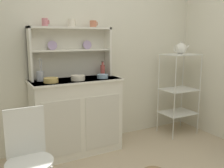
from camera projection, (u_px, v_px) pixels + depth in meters
The scene contains 14 objects.
wall_back at pixel (91, 48), 3.19m from camera, with size 3.84×0.05×2.50m, color silver.
hutch_cabinet at pixel (77, 115), 2.97m from camera, with size 1.06×0.45×0.90m.
hutch_shelf_unit at pixel (70, 48), 2.96m from camera, with size 0.99×0.18×0.61m.
bakers_rack at pixel (179, 85), 3.53m from camera, with size 0.48×0.37×1.16m.
wire_chair at pixel (28, 151), 1.91m from camera, with size 0.36×0.36×0.85m.
cup_rose_0 at pixel (45, 22), 2.74m from camera, with size 0.08×0.07×0.09m.
cup_cream_1 at pixel (72, 23), 2.88m from camera, with size 0.10×0.08×0.09m.
cup_terracotta_2 at pixel (93, 24), 3.00m from camera, with size 0.10×0.08×0.08m.
bowl_mixing_large at pixel (51, 80), 2.68m from camera, with size 0.16×0.16×0.05m, color #DBB760.
bowl_floral_medium at pixel (78, 78), 2.82m from camera, with size 0.16×0.16×0.06m, color silver.
bowl_cream_small at pixel (102, 76), 2.96m from camera, with size 0.13×0.13×0.05m, color #8EB2D1.
jam_bottle at pixel (103, 70), 3.13m from camera, with size 0.06×0.06×0.19m.
utensil_jar at pixel (40, 76), 2.76m from camera, with size 0.08×0.08×0.25m.
porcelain_teapot at pixel (181, 49), 3.43m from camera, with size 0.24×0.15×0.17m.
Camera 1 is at (-1.27, -1.35, 1.39)m, focal length 39.53 mm.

